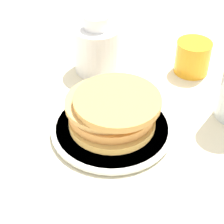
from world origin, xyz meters
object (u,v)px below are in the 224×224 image
juice_glass (193,57)px  cream_jug (97,47)px  pancake_stack (112,112)px  plate (112,128)px

juice_glass → cream_jug: (-0.16, -0.15, 0.02)m
pancake_stack → cream_jug: size_ratio=1.27×
plate → juice_glass: juice_glass is taller
juice_glass → cream_jug: 0.22m
juice_glass → pancake_stack: bearing=-86.3°
pancake_stack → juice_glass: (-0.02, 0.28, -0.01)m
juice_glass → cream_jug: size_ratio=0.58×
plate → pancake_stack: size_ratio=1.35×
pancake_stack → plate: bearing=-175.3°
plate → juice_glass: size_ratio=2.95×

